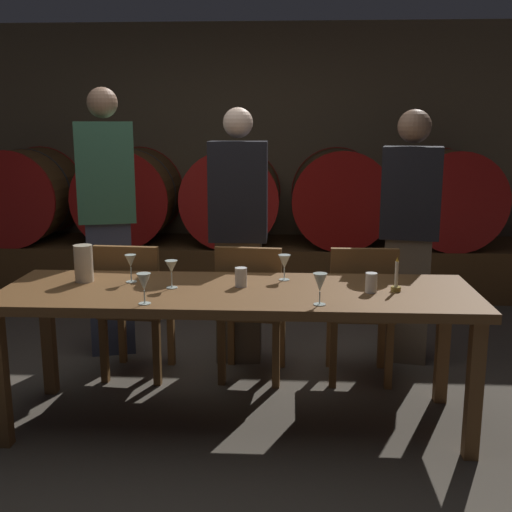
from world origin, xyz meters
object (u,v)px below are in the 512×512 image
object	(u,v)px
wine_barrel_left	(130,196)
wine_glass_right	(284,262)
wine_glass_far_right	(320,283)
pitcher	(84,263)
cup_left	(241,277)
dining_table	(238,303)
candle_center	(396,282)
wine_barrel_far_right	(447,198)
chair_center	(251,306)
guest_right	(409,235)
chair_right	(361,307)
wine_glass_far_left	(131,262)
wine_glass_center	(171,268)
wine_barrel_far_left	(26,195)
wine_glass_left	(144,283)
chair_left	(133,304)
cup_right	(371,283)
wine_barrel_right	(339,197)
wine_barrel_center	(233,196)
guest_left	(108,220)
guest_center	(239,235)

from	to	relation	value
wine_barrel_left	wine_glass_right	world-z (taller)	wine_barrel_left
wine_glass_far_right	pitcher	bearing A→B (deg)	162.99
wine_barrel_left	cup_left	bearing A→B (deg)	-64.96
dining_table	pitcher	size ratio (longest dim) A/B	12.25
candle_center	wine_barrel_left	bearing A→B (deg)	126.78
wine_barrel_left	wine_barrel_far_right	world-z (taller)	same
wine_barrel_left	chair_center	xyz separation A→B (m)	(1.30, -2.21, -0.43)
guest_right	cup_left	bearing A→B (deg)	53.00
chair_right	wine_glass_far_left	distance (m)	1.44
wine_glass_right	wine_glass_far_left	bearing A→B (deg)	-173.77
wine_glass_center	cup_left	world-z (taller)	wine_glass_center
wine_barrel_far_left	wine_glass_left	xyz separation A→B (m)	(1.86, -3.09, -0.06)
chair_left	cup_right	distance (m)	1.55
wine_glass_far_left	cup_right	size ratio (longest dim) A/B	1.50
chair_center	guest_right	distance (m)	1.18
wine_barrel_far_right	wine_glass_left	world-z (taller)	wine_barrel_far_right
chair_left	wine_glass_center	bearing A→B (deg)	126.32
wine_barrel_right	chair_right	distance (m)	2.25
pitcher	candle_center	bearing A→B (deg)	-4.16
candle_center	cup_right	world-z (taller)	candle_center
wine_glass_center	wine_glass_right	bearing A→B (deg)	18.99
wine_barrel_far_left	wine_barrel_far_right	size ratio (longest dim) A/B	1.00
wine_barrel_center	wine_glass_right	xyz separation A→B (m)	(0.52, -2.58, -0.06)
guest_left	guest_right	world-z (taller)	guest_left
wine_barrel_far_right	candle_center	bearing A→B (deg)	-108.16
dining_table	wine_glass_center	xyz separation A→B (m)	(-0.35, 0.01, 0.18)
chair_left	chair_center	size ratio (longest dim) A/B	1.00
dining_table	wine_glass_far_right	distance (m)	0.53
dining_table	chair_right	distance (m)	0.94
wine_barrel_far_right	wine_glass_right	world-z (taller)	wine_barrel_far_right
wine_barrel_far_right	candle_center	xyz separation A→B (m)	(-0.91, -2.79, -0.12)
wine_glass_far_left	chair_center	bearing A→B (deg)	36.14
chair_right	pitcher	world-z (taller)	pitcher
wine_barrel_far_left	guest_left	distance (m)	2.18
wine_glass_left	candle_center	bearing A→B (deg)	13.38
wine_barrel_far_left	pitcher	size ratio (longest dim) A/B	4.43
guest_left	pitcher	world-z (taller)	guest_left
pitcher	wine_glass_right	xyz separation A→B (m)	(1.10, 0.09, -0.00)
wine_barrel_center	cup_left	distance (m)	2.75
wine_glass_center	wine_glass_right	xyz separation A→B (m)	(0.59, 0.20, -0.01)
wine_glass_left	cup_right	world-z (taller)	wine_glass_left
guest_left	chair_left	bearing A→B (deg)	105.10
pitcher	wine_glass_right	size ratio (longest dim) A/B	1.42
wine_barrel_center	wine_glass_far_left	size ratio (longest dim) A/B	5.86
wine_barrel_far_right	guest_center	bearing A→B (deg)	-134.37
guest_left	wine_glass_center	bearing A→B (deg)	106.04
chair_right	chair_left	bearing A→B (deg)	0.54
dining_table	wine_barrel_far_left	bearing A→B (deg)	129.31
chair_left	cup_left	world-z (taller)	chair_left
guest_center	wine_glass_center	bearing A→B (deg)	73.03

